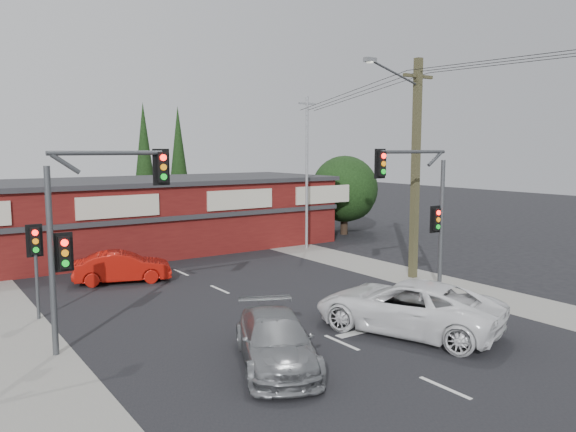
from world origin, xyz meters
TOP-DOWN VIEW (x-y plane):
  - ground at (0.00, 0.00)m, footprint 120.00×120.00m
  - road_strip at (0.00, 5.00)m, footprint 14.00×70.00m
  - verge_left at (-8.50, 5.00)m, footprint 3.00×70.00m
  - verge_right at (8.50, 5.00)m, footprint 3.00×70.00m
  - stop_line at (3.50, -1.50)m, footprint 6.50×0.35m
  - white_suv at (2.48, -2.31)m, footprint 4.83×6.71m
  - silver_suv at (-2.66, -2.30)m, footprint 3.80×5.21m
  - red_sedan at (-2.95, 9.77)m, footprint 4.48×2.72m
  - lane_dashes at (0.00, 4.06)m, footprint 0.12×45.72m
  - shop_building at (-0.99, 16.99)m, footprint 27.30×8.40m
  - tree_cluster at (14.69, 15.44)m, footprint 5.90×5.10m
  - conifer_near at (3.50, 24.00)m, footprint 1.80×1.80m
  - conifer_far at (7.00, 26.00)m, footprint 1.80×1.80m
  - traffic_mast_left at (-6.43, 2.00)m, footprint 3.77×0.27m
  - traffic_mast_right at (6.86, 1.00)m, footprint 3.96×0.27m
  - pedestal_signal at (-7.20, 6.01)m, footprint 0.55×0.27m
  - utility_pole at (8.36, 2.99)m, footprint 4.38×0.59m
  - steel_pole at (9.00, 12.00)m, footprint 1.20×0.16m
  - power_lines at (8.47, -2.47)m, footprint 2.01×29.00m

SIDE VIEW (x-z plane):
  - ground at x=0.00m, z-range 0.00..0.00m
  - road_strip at x=0.00m, z-range 0.00..0.01m
  - verge_left at x=-8.50m, z-range 0.00..0.02m
  - verge_right at x=8.50m, z-range 0.00..0.02m
  - lane_dashes at x=0.00m, z-range 0.01..0.02m
  - stop_line at x=3.50m, z-range 0.01..0.02m
  - red_sedan at x=-2.95m, z-range 0.00..1.39m
  - silver_suv at x=-2.66m, z-range 0.00..1.40m
  - white_suv at x=2.48m, z-range 0.00..1.70m
  - shop_building at x=-0.99m, z-range 0.02..4.25m
  - pedestal_signal at x=-7.20m, z-range 0.72..4.09m
  - tree_cluster at x=14.69m, z-range 0.15..5.65m
  - traffic_mast_left at x=-6.43m, z-range 0.94..6.92m
  - traffic_mast_right at x=6.86m, z-range 0.96..6.93m
  - steel_pole at x=9.00m, z-range 0.20..9.20m
  - utility_pole at x=8.36m, z-range 0.40..10.40m
  - conifer_near at x=3.50m, z-range 0.85..10.10m
  - conifer_far at x=7.00m, z-range 0.85..10.10m
  - power_lines at x=8.47m, z-range 8.43..9.65m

